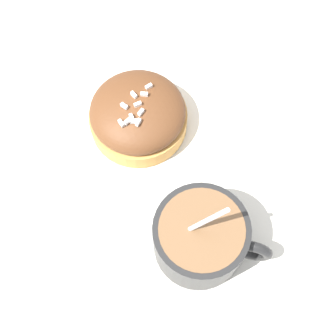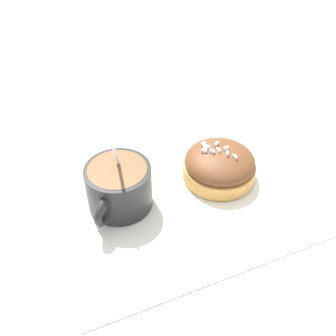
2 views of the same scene
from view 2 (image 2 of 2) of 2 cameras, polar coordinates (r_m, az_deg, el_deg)
ground_plane at (r=0.53m, az=0.25°, el=-2.95°), size 3.00×3.00×0.00m
paper_napkin at (r=0.53m, az=0.25°, el=-2.83°), size 0.34×0.33×0.00m
coffee_cup at (r=0.49m, az=-7.19°, el=-2.52°), size 0.08×0.10×0.11m
frosted_pastry at (r=0.54m, az=7.30°, el=0.76°), size 0.10×0.10×0.05m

